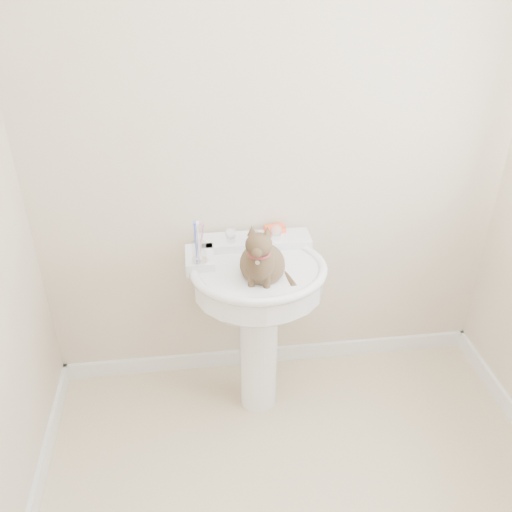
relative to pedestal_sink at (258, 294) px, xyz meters
name	(u,v)px	position (x,y,z in m)	size (l,w,h in m)	color
wall_back	(275,142)	(0.11, 0.29, 0.59)	(2.20, 0.00, 2.50)	beige
baseboard_back	(271,354)	(0.11, 0.28, -0.61)	(2.20, 0.02, 0.09)	white
pedestal_sink	(258,294)	(0.00, 0.00, 0.00)	(0.61, 0.59, 0.83)	white
faucet	(254,234)	(0.00, 0.15, 0.22)	(0.28, 0.12, 0.14)	silver
soap_bar	(275,229)	(0.11, 0.24, 0.19)	(0.09, 0.06, 0.03)	#FB542C
toothbrush_cup	(199,252)	(-0.25, 0.02, 0.23)	(0.07, 0.07, 0.18)	silver
cat	(262,262)	(0.01, -0.08, 0.22)	(0.21, 0.26, 0.38)	brown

